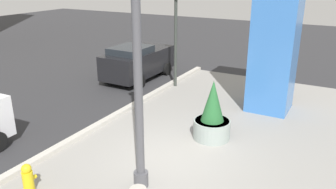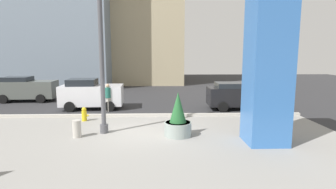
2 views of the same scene
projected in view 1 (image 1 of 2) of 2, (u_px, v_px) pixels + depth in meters
ground_plane at (67, 129)px, 11.65m from camera, size 60.00×60.00×0.00m
plaza_pavement at (238, 176)px, 8.93m from camera, size 18.00×10.00×0.02m
curb_strip at (86, 132)px, 11.23m from camera, size 18.00×0.24×0.16m
lamp_post at (137, 45)px, 7.35m from camera, size 0.44×0.44×7.24m
art_pillar_blue at (276, 36)px, 12.40m from camera, size 1.52×1.52×5.68m
potted_plant_near_right at (212, 117)px, 10.75m from camera, size 1.17×1.17×1.92m
fire_hydrant at (28, 178)px, 8.20m from camera, size 0.36×0.26×0.75m
traffic_light_corner at (176, 15)px, 14.93m from camera, size 0.28×0.42×4.82m
car_far_lane at (138, 61)px, 16.81m from camera, size 4.06×2.04×1.71m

